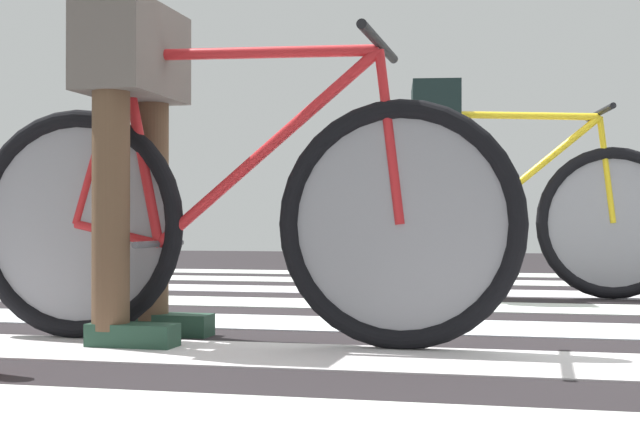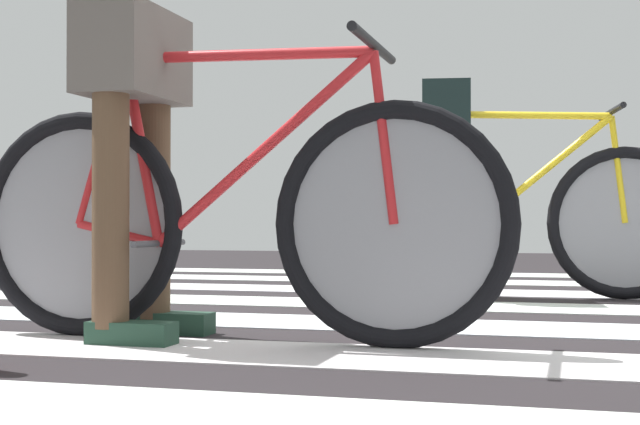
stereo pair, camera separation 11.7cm
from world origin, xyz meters
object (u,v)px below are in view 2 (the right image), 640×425
object	(u,v)px
bicycle_1_of_2	(227,215)
bicycle_2_of_2	(513,217)
cyclist_1_of_2	(135,126)
cyclist_2_of_2	(447,160)

from	to	relation	value
bicycle_1_of_2	bicycle_2_of_2	distance (m)	1.94
bicycle_1_of_2	cyclist_1_of_2	bearing A→B (deg)	180.00
cyclist_1_of_2	cyclist_2_of_2	world-z (taller)	cyclist_1_of_2
bicycle_1_of_2	bicycle_2_of_2	bearing A→B (deg)	68.06
cyclist_1_of_2	bicycle_2_of_2	bearing A→B (deg)	60.09
bicycle_2_of_2	bicycle_1_of_2	bearing A→B (deg)	-121.16
bicycle_1_of_2	bicycle_2_of_2	world-z (taller)	same
cyclist_2_of_2	cyclist_1_of_2	bearing A→B (deg)	-121.84
bicycle_1_of_2	cyclist_2_of_2	size ratio (longest dim) A/B	1.70
bicycle_1_of_2	cyclist_1_of_2	distance (m)	0.42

